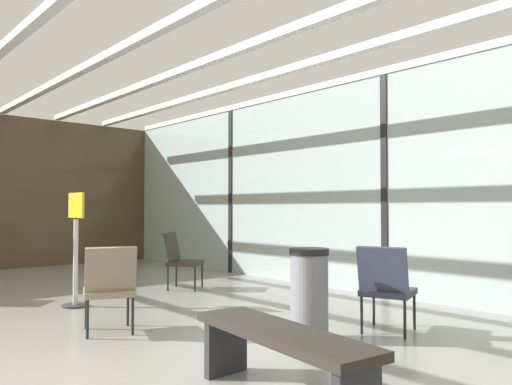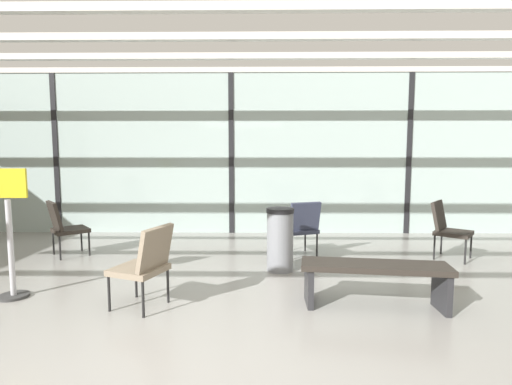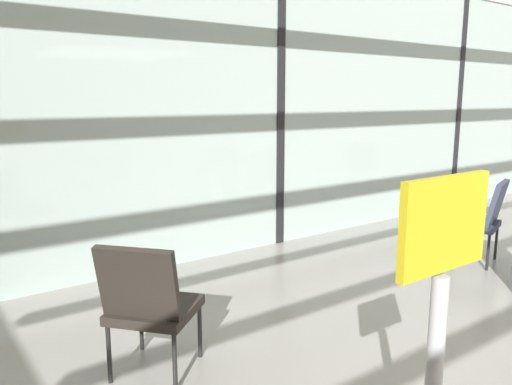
{
  "view_description": "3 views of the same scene",
  "coord_description": "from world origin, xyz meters",
  "px_view_note": "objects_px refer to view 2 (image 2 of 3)",
  "views": [
    {
      "loc": [
        4.06,
        -0.88,
        1.24
      ],
      "look_at": [
        -1.38,
        3.94,
        1.47
      ],
      "focal_mm": 34.88,
      "sensor_mm": 36.0,
      "label": 1
    },
    {
      "loc": [
        0.6,
        -2.59,
        1.61
      ],
      "look_at": [
        0.52,
        2.73,
        1.07
      ],
      "focal_mm": 27.39,
      "sensor_mm": 36.0,
      "label": 2
    },
    {
      "loc": [
        -3.62,
        0.66,
        1.69
      ],
      "look_at": [
        -0.33,
        5.17,
        0.64
      ],
      "focal_mm": 35.44,
      "sensor_mm": 36.0,
      "label": 3
    }
  ],
  "objects_px": {
    "lounge_chair_2": "(447,226)",
    "waiting_bench": "(374,274)",
    "info_sign": "(10,238)",
    "trash_bin": "(280,239)",
    "parked_airplane": "(224,145)",
    "lounge_chair_4": "(301,225)",
    "lounge_chair_1": "(146,262)",
    "lounge_chair_3": "(64,225)"
  },
  "relations": [
    {
      "from": "parked_airplane",
      "to": "lounge_chair_3",
      "type": "relative_size",
      "value": 13.14
    },
    {
      "from": "lounge_chair_4",
      "to": "info_sign",
      "type": "height_order",
      "value": "info_sign"
    },
    {
      "from": "lounge_chair_1",
      "to": "trash_bin",
      "type": "xyz_separation_m",
      "value": [
        1.45,
        1.33,
        -0.06
      ]
    },
    {
      "from": "trash_bin",
      "to": "waiting_bench",
      "type": "bearing_deg",
      "value": -54.38
    },
    {
      "from": "trash_bin",
      "to": "info_sign",
      "type": "height_order",
      "value": "info_sign"
    },
    {
      "from": "lounge_chair_2",
      "to": "waiting_bench",
      "type": "relative_size",
      "value": 0.57
    },
    {
      "from": "lounge_chair_3",
      "to": "lounge_chair_4",
      "type": "height_order",
      "value": "same"
    },
    {
      "from": "info_sign",
      "to": "trash_bin",
      "type": "bearing_deg",
      "value": 19.13
    },
    {
      "from": "lounge_chair_4",
      "to": "trash_bin",
      "type": "relative_size",
      "value": 1.01
    },
    {
      "from": "lounge_chair_2",
      "to": "lounge_chair_3",
      "type": "xyz_separation_m",
      "value": [
        -5.9,
        0.03,
        0.0
      ]
    },
    {
      "from": "lounge_chair_1",
      "to": "lounge_chair_2",
      "type": "bearing_deg",
      "value": 137.22
    },
    {
      "from": "lounge_chair_3",
      "to": "trash_bin",
      "type": "distance_m",
      "value": 3.39
    },
    {
      "from": "lounge_chair_1",
      "to": "lounge_chair_3",
      "type": "height_order",
      "value": "same"
    },
    {
      "from": "waiting_bench",
      "to": "trash_bin",
      "type": "xyz_separation_m",
      "value": [
        -0.92,
        1.28,
        0.07
      ]
    },
    {
      "from": "waiting_bench",
      "to": "info_sign",
      "type": "relative_size",
      "value": 1.07
    },
    {
      "from": "lounge_chair_2",
      "to": "trash_bin",
      "type": "height_order",
      "value": "lounge_chair_2"
    },
    {
      "from": "info_sign",
      "to": "parked_airplane",
      "type": "bearing_deg",
      "value": 79.97
    },
    {
      "from": "waiting_bench",
      "to": "parked_airplane",
      "type": "bearing_deg",
      "value": 111.98
    },
    {
      "from": "parked_airplane",
      "to": "lounge_chair_2",
      "type": "distance_m",
      "value": 8.22
    },
    {
      "from": "lounge_chair_1",
      "to": "lounge_chair_2",
      "type": "distance_m",
      "value": 4.5
    },
    {
      "from": "lounge_chair_1",
      "to": "info_sign",
      "type": "xyz_separation_m",
      "value": [
        -1.58,
        0.28,
        0.18
      ]
    },
    {
      "from": "parked_airplane",
      "to": "waiting_bench",
      "type": "xyz_separation_m",
      "value": [
        2.4,
        -8.96,
        -1.49
      ]
    },
    {
      "from": "lounge_chair_1",
      "to": "lounge_chair_4",
      "type": "xyz_separation_m",
      "value": [
        1.81,
        2.05,
        0.0
      ]
    },
    {
      "from": "parked_airplane",
      "to": "waiting_bench",
      "type": "relative_size",
      "value": 7.44
    },
    {
      "from": "parked_airplane",
      "to": "trash_bin",
      "type": "distance_m",
      "value": 7.95
    },
    {
      "from": "parked_airplane",
      "to": "lounge_chair_3",
      "type": "distance_m",
      "value": 7.35
    },
    {
      "from": "lounge_chair_3",
      "to": "lounge_chair_1",
      "type": "bearing_deg",
      "value": -177.45
    },
    {
      "from": "waiting_bench",
      "to": "info_sign",
      "type": "xyz_separation_m",
      "value": [
        -3.94,
        0.23,
        0.32
      ]
    },
    {
      "from": "lounge_chair_1",
      "to": "lounge_chair_3",
      "type": "distance_m",
      "value": 2.76
    },
    {
      "from": "lounge_chair_3",
      "to": "waiting_bench",
      "type": "relative_size",
      "value": 0.57
    },
    {
      "from": "lounge_chair_2",
      "to": "trash_bin",
      "type": "xyz_separation_m",
      "value": [
        -2.58,
        -0.67,
        -0.06
      ]
    },
    {
      "from": "lounge_chair_4",
      "to": "waiting_bench",
      "type": "bearing_deg",
      "value": 86.5
    },
    {
      "from": "info_sign",
      "to": "lounge_chair_3",
      "type": "bearing_deg",
      "value": 99.56
    },
    {
      "from": "lounge_chair_4",
      "to": "info_sign",
      "type": "distance_m",
      "value": 3.83
    },
    {
      "from": "lounge_chair_4",
      "to": "trash_bin",
      "type": "distance_m",
      "value": 0.81
    },
    {
      "from": "parked_airplane",
      "to": "lounge_chair_2",
      "type": "relative_size",
      "value": 13.14
    },
    {
      "from": "lounge_chair_1",
      "to": "waiting_bench",
      "type": "relative_size",
      "value": 0.57
    },
    {
      "from": "parked_airplane",
      "to": "lounge_chair_4",
      "type": "height_order",
      "value": "parked_airplane"
    },
    {
      "from": "lounge_chair_1",
      "to": "lounge_chair_2",
      "type": "relative_size",
      "value": 1.0
    },
    {
      "from": "parked_airplane",
      "to": "trash_bin",
      "type": "xyz_separation_m",
      "value": [
        1.48,
        -7.68,
        -1.42
      ]
    },
    {
      "from": "trash_bin",
      "to": "lounge_chair_3",
      "type": "bearing_deg",
      "value": 168.16
    },
    {
      "from": "parked_airplane",
      "to": "trash_bin",
      "type": "relative_size",
      "value": 13.3
    }
  ]
}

